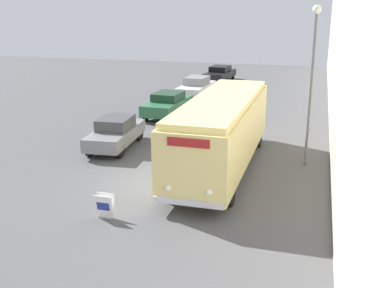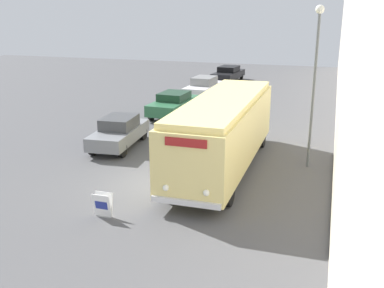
{
  "view_description": "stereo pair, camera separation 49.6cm",
  "coord_description": "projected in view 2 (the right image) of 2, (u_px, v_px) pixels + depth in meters",
  "views": [
    {
      "loc": [
        5.97,
        -15.64,
        6.78
      ],
      "look_at": [
        1.52,
        -0.01,
        1.8
      ],
      "focal_mm": 42.0,
      "sensor_mm": 36.0,
      "label": 1
    },
    {
      "loc": [
        6.44,
        -15.5,
        6.78
      ],
      "look_at": [
        1.52,
        -0.01,
        1.8
      ],
      "focal_mm": 42.0,
      "sensor_mm": 36.0,
      "label": 2
    }
  ],
  "objects": [
    {
      "name": "ground_plane",
      "position": [
        156.0,
        184.0,
        17.98
      ],
      "size": [
        80.0,
        80.0,
        0.0
      ],
      "primitive_type": "plane",
      "color": "#4C4C4F"
    },
    {
      "name": "streetlamp",
      "position": [
        315.0,
        66.0,
        18.62
      ],
      "size": [
        0.36,
        0.36,
        6.87
      ],
      "color": "#595E60",
      "rests_on": "ground_plane"
    },
    {
      "name": "parked_car_far",
      "position": [
        204.0,
        87.0,
        35.29
      ],
      "size": [
        2.1,
        4.88,
        1.53
      ],
      "rotation": [
        0.0,
        0.0,
        -0.05
      ],
      "color": "black",
      "rests_on": "ground_plane"
    },
    {
      "name": "parked_car_near",
      "position": [
        119.0,
        132.0,
        22.48
      ],
      "size": [
        2.09,
        4.52,
        1.53
      ],
      "rotation": [
        0.0,
        0.0,
        0.08
      ],
      "color": "black",
      "rests_on": "ground_plane"
    },
    {
      "name": "building_wall_right",
      "position": [
        345.0,
        59.0,
        23.9
      ],
      "size": [
        0.3,
        60.0,
        8.19
      ],
      "color": "beige",
      "rests_on": "ground_plane"
    },
    {
      "name": "sign_board",
      "position": [
        103.0,
        205.0,
        15.06
      ],
      "size": [
        0.65,
        0.32,
        0.83
      ],
      "color": "gray",
      "rests_on": "ground_plane"
    },
    {
      "name": "parked_car_mid",
      "position": [
        174.0,
        104.0,
        28.91
      ],
      "size": [
        2.17,
        4.66,
        1.53
      ],
      "rotation": [
        0.0,
        0.0,
        -0.06
      ],
      "color": "black",
      "rests_on": "ground_plane"
    },
    {
      "name": "parked_car_distant",
      "position": [
        228.0,
        73.0,
        42.35
      ],
      "size": [
        2.32,
        4.88,
        1.43
      ],
      "rotation": [
        0.0,
        0.0,
        -0.09
      ],
      "color": "black",
      "rests_on": "ground_plane"
    },
    {
      "name": "vintage_bus",
      "position": [
        223.0,
        130.0,
        19.13
      ],
      "size": [
        2.55,
        10.26,
        3.14
      ],
      "color": "black",
      "rests_on": "ground_plane"
    }
  ]
}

